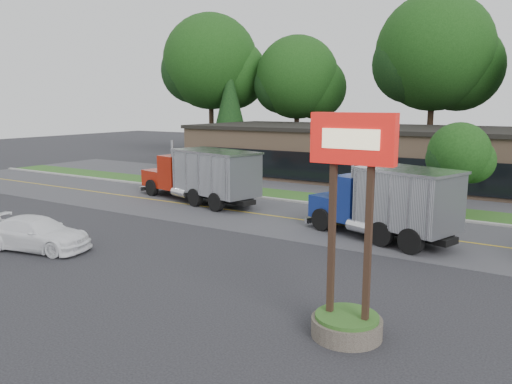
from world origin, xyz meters
TOP-DOWN VIEW (x-y plane):
  - ground at (0.00, 0.00)m, footprint 140.00×140.00m
  - road at (0.00, 9.00)m, footprint 60.00×8.00m
  - center_line at (0.00, 9.00)m, footprint 60.00×0.12m
  - curb at (0.00, 13.20)m, footprint 60.00×0.30m
  - grass_verge at (0.00, 15.00)m, footprint 60.00×3.40m
  - far_parking at (0.00, 20.00)m, footprint 60.00×7.00m
  - strip_mall at (2.00, 26.00)m, footprint 32.00×12.00m
  - bilo_sign at (10.50, -2.50)m, footprint 2.20×1.90m
  - tree_far_a at (-19.83, 32.14)m, footprint 11.33×10.66m
  - tree_far_b at (-9.86, 34.11)m, footprint 9.34×8.79m
  - tree_far_c at (4.17, 34.14)m, footprint 11.27×10.61m
  - evergreen_left at (-16.00, 30.00)m, footprint 4.51×4.51m
  - tree_verge at (10.05, 15.04)m, footprint 3.62×3.41m
  - dump_truck_red at (-4.19, 10.06)m, footprint 9.96×4.82m
  - dump_truck_blue at (8.43, 7.58)m, footprint 7.49×4.67m
  - rally_car at (-3.80, -1.89)m, footprint 5.15×3.03m

SIDE VIEW (x-z plane):
  - ground at x=0.00m, z-range 0.00..0.00m
  - road at x=0.00m, z-range -0.01..0.01m
  - center_line at x=0.00m, z-range 0.00..0.00m
  - curb at x=0.00m, z-range -0.06..0.06m
  - grass_verge at x=0.00m, z-range -0.01..0.01m
  - far_parking at x=0.00m, z-range -0.01..0.01m
  - rally_car at x=-3.80m, z-range 0.00..1.40m
  - dump_truck_blue at x=8.43m, z-range 0.12..3.48m
  - dump_truck_red at x=-4.19m, z-range 0.13..3.49m
  - strip_mall at x=2.00m, z-range 0.00..4.00m
  - bilo_sign at x=10.50m, z-range -0.95..5.00m
  - tree_verge at x=10.05m, z-range 0.70..5.87m
  - evergreen_left at x=-16.00m, z-range 0.51..10.76m
  - tree_far_b at x=-9.86m, z-range 1.84..15.16m
  - tree_far_c at x=4.17m, z-range 2.22..18.30m
  - tree_far_a at x=-19.83m, z-range 2.23..18.40m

